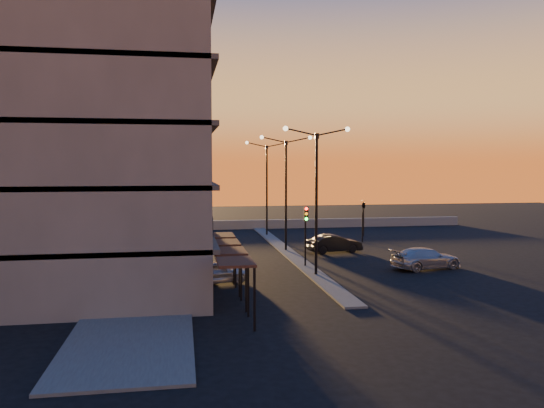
{
  "coord_description": "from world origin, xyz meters",
  "views": [
    {
      "loc": [
        -8.35,
        -32.52,
        7.0
      ],
      "look_at": [
        -1.91,
        5.58,
        4.25
      ],
      "focal_mm": 35.0,
      "sensor_mm": 36.0,
      "label": 1
    }
  ],
  "objects_px": {
    "streetlamp_mid": "(286,184)",
    "car_wagon": "(426,258)",
    "car_hatchback": "(215,272)",
    "traffic_light_main": "(306,226)",
    "car_sedan": "(335,244)"
  },
  "relations": [
    {
      "from": "streetlamp_mid",
      "to": "car_wagon",
      "type": "distance_m",
      "value": 12.94
    },
    {
      "from": "streetlamp_mid",
      "to": "car_hatchback",
      "type": "height_order",
      "value": "streetlamp_mid"
    },
    {
      "from": "streetlamp_mid",
      "to": "car_hatchback",
      "type": "bearing_deg",
      "value": -120.37
    },
    {
      "from": "car_wagon",
      "to": "streetlamp_mid",
      "type": "bearing_deg",
      "value": 29.77
    },
    {
      "from": "streetlamp_mid",
      "to": "traffic_light_main",
      "type": "distance_m",
      "value": 7.62
    },
    {
      "from": "streetlamp_mid",
      "to": "car_hatchback",
      "type": "xyz_separation_m",
      "value": [
        -6.5,
        -11.09,
        -4.9
      ]
    },
    {
      "from": "streetlamp_mid",
      "to": "car_sedan",
      "type": "distance_m",
      "value": 6.29
    },
    {
      "from": "car_hatchback",
      "to": "car_sedan",
      "type": "distance_m",
      "value": 14.23
    },
    {
      "from": "streetlamp_mid",
      "to": "car_wagon",
      "type": "relative_size",
      "value": 1.89
    },
    {
      "from": "traffic_light_main",
      "to": "car_hatchback",
      "type": "distance_m",
      "value": 7.92
    },
    {
      "from": "streetlamp_mid",
      "to": "traffic_light_main",
      "type": "height_order",
      "value": "streetlamp_mid"
    },
    {
      "from": "streetlamp_mid",
      "to": "traffic_light_main",
      "type": "bearing_deg",
      "value": -90.0
    },
    {
      "from": "car_sedan",
      "to": "car_hatchback",
      "type": "bearing_deg",
      "value": 124.94
    },
    {
      "from": "car_sedan",
      "to": "car_wagon",
      "type": "bearing_deg",
      "value": -160.0
    },
    {
      "from": "traffic_light_main",
      "to": "car_wagon",
      "type": "bearing_deg",
      "value": -12.74
    }
  ]
}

